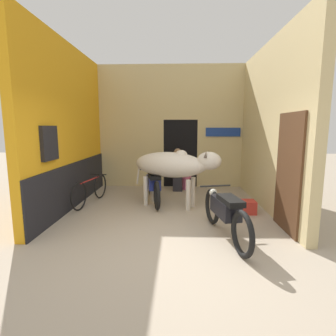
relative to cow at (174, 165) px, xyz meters
The scene contains 11 objects.
ground_plane 2.35m from the cow, 93.55° to the right, with size 30.00×30.00×0.00m, color tan.
wall_left_shopfront 2.54m from the cow, behind, with size 0.25×4.25×3.70m.
wall_back_with_doorway 2.43m from the cow, 90.58° to the left, with size 4.38×0.93×3.70m.
wall_right_with_door 2.30m from the cow, ahead, with size 0.22×4.25×3.70m.
cow is the anchor object (origin of this frame).
motorcycle_near 2.02m from the cow, 62.85° to the right, with size 0.63×2.00×0.79m.
motorcycle_far 0.81m from the cow, 145.97° to the left, with size 0.63×1.87×0.77m.
bicycle 2.12m from the cow, behind, with size 0.45×1.70×0.66m.
shopkeeper_seated 1.65m from the cow, 86.76° to the left, with size 0.39×0.34×1.24m.
plastic_stool 1.92m from the cow, 78.77° to the left, with size 0.33×0.33×0.39m.
crate 1.82m from the cow, 15.83° to the right, with size 0.44×0.32×0.28m.
Camera 1 is at (0.23, -3.84, 1.84)m, focal length 28.00 mm.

